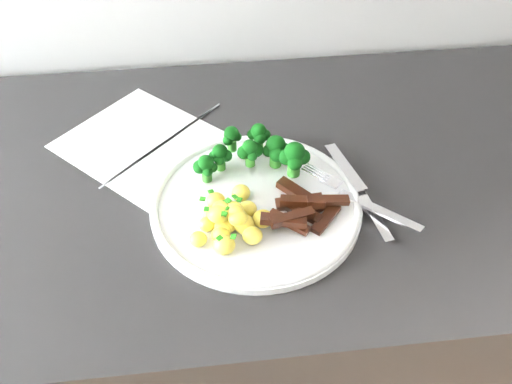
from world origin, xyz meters
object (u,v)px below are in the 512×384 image
recipe_paper (155,150)px  knife (365,202)px  broccoli (258,151)px  potatoes (231,220)px  counter (265,337)px  plate (256,204)px  fork (363,200)px  beef_strips (302,209)px

recipe_paper → knife: (0.28, -0.15, 0.01)m
broccoli → potatoes: 0.12m
counter → potatoes: 0.48m
broccoli → knife: (0.13, -0.08, -0.03)m
plate → potatoes: bearing=-132.4°
plate → broccoli: (0.01, 0.07, 0.03)m
broccoli → potatoes: bearing=-113.7°
counter → potatoes: potatoes is taller
counter → fork: fork is taller
counter → beef_strips: size_ratio=19.51×
beef_strips → fork: bearing=5.1°
fork → knife: bearing=46.7°
recipe_paper → fork: size_ratio=2.28×
broccoli → fork: 0.15m
potatoes → fork: 0.17m
plate → knife: knife is taller
counter → potatoes: size_ratio=21.11×
beef_strips → potatoes: bearing=-172.4°
recipe_paper → fork: bearing=-29.5°
counter → knife: bearing=-33.0°
plate → broccoli: bearing=80.9°
fork → potatoes: bearing=-173.6°
broccoli → beef_strips: size_ratio=1.33×
counter → broccoli: size_ratio=14.70×
fork → knife: size_ratio=0.76×
plate → beef_strips: bearing=-25.7°
recipe_paper → knife: bearing=-27.9°
plate → fork: size_ratio=1.94×
counter → plate: plate is taller
plate → knife: size_ratio=1.48×
counter → recipe_paper: size_ratio=7.14×
fork → knife: 0.01m
plate → potatoes: potatoes is taller
recipe_paper → plate: size_ratio=1.17×
potatoes → knife: (0.18, 0.03, -0.02)m
beef_strips → plate: bearing=154.3°
recipe_paper → plate: plate is taller
recipe_paper → beef_strips: (0.19, -0.16, 0.02)m
counter → plate: (-0.03, -0.06, 0.44)m
plate → recipe_paper: bearing=135.0°
recipe_paper → knife: knife is taller
plate → fork: (0.14, -0.02, 0.01)m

